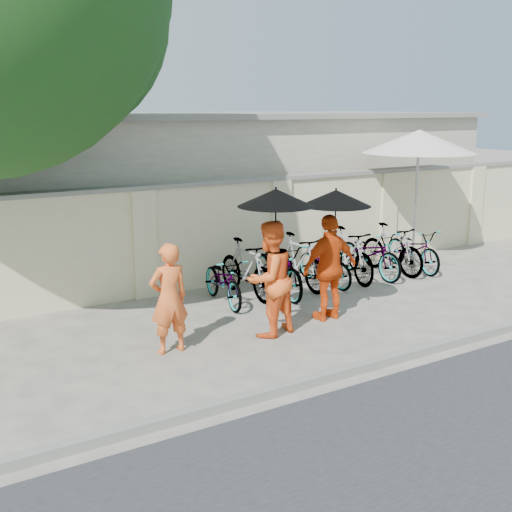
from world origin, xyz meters
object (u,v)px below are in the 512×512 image
monk_center (270,279)px  monk_right (330,267)px  monk_left (169,298)px  patio_umbrella (419,143)px

monk_center → monk_right: bearing=171.7°
monk_right → monk_left: bearing=-0.4°
monk_left → monk_right: (2.87, -0.03, 0.08)m
monk_left → monk_right: monk_right is taller
monk_right → patio_umbrella: (4.16, 2.21, 1.80)m
monk_left → patio_umbrella: (7.04, 2.17, 1.88)m
monk_left → patio_umbrella: 7.60m
monk_center → monk_right: (1.26, 0.12, -0.01)m
monk_center → monk_right: size_ratio=1.02×
monk_right → patio_umbrella: bearing=-151.8°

